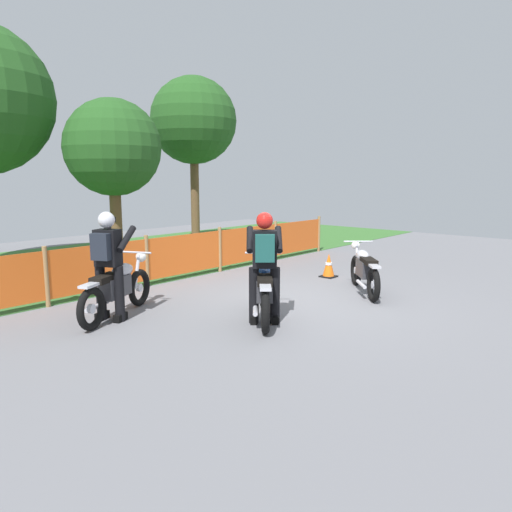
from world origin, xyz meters
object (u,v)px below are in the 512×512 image
rider_third (108,260)px  motorcycle_third (117,288)px  motorcycle_lead (264,289)px  motorcycle_trailing (364,269)px  traffic_cone (329,266)px  rider_lead (265,262)px

rider_third → motorcycle_third: bearing=0.5°
motorcycle_lead → rider_third: size_ratio=0.95×
motorcycle_trailing → motorcycle_third: 4.56m
motorcycle_lead → motorcycle_trailing: motorcycle_lead is taller
motorcycle_third → rider_third: (-0.20, -0.10, 0.48)m
rider_third → traffic_cone: size_ratio=3.19×
rider_lead → motorcycle_third: bearing=81.1°
motorcycle_trailing → traffic_cone: bearing=15.9°
motorcycle_trailing → motorcycle_lead: bearing=130.2°
motorcycle_lead → rider_third: (-1.63, 1.73, 0.48)m
motorcycle_lead → motorcycle_third: (-1.43, 1.83, -0.00)m
motorcycle_trailing → rider_third: size_ratio=0.90×
motorcycle_trailing → traffic_cone: (0.80, 1.30, -0.19)m
rider_third → traffic_cone: (5.01, -0.76, -0.69)m
traffic_cone → rider_third: bearing=171.4°
motorcycle_lead → rider_lead: size_ratio=0.95×
motorcycle_third → traffic_cone: motorcycle_third is taller
motorcycle_lead → rider_lead: (-0.17, -0.15, 0.48)m
motorcycle_lead → rider_lead: bearing=-179.5°
motorcycle_trailing → rider_third: bearing=111.4°
rider_lead → rider_third: 2.38m
motorcycle_lead → rider_lead: rider_lead is taller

